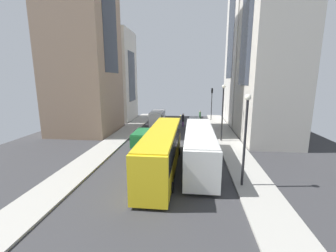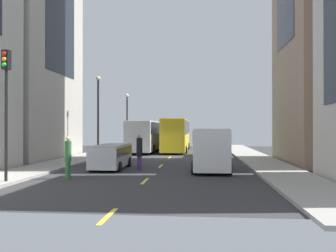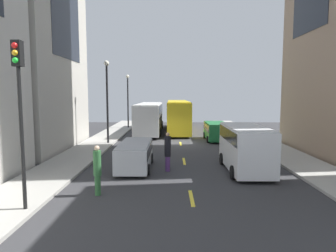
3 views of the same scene
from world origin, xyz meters
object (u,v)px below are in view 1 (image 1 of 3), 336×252
at_px(city_bus_white, 199,144).
at_px(pedestrian_crossing_near, 200,116).
at_px(car_green_1, 142,137).
at_px(streetcar_yellow, 162,146).
at_px(traffic_light_near_corner, 212,98).
at_px(car_silver_0, 194,122).
at_px(delivery_van_white, 157,117).
at_px(pedestrian_walking_far, 183,120).

distance_m(city_bus_white, pedestrian_crossing_near, 21.62).
xyz_separation_m(city_bus_white, car_green_1, (6.73, -5.98, -1.01)).
xyz_separation_m(city_bus_white, streetcar_yellow, (3.27, 1.43, 0.12)).
height_order(car_green_1, traffic_light_near_corner, traffic_light_near_corner).
relative_size(car_silver_0, pedestrian_crossing_near, 2.16).
bearing_deg(delivery_van_white, pedestrian_crossing_near, -150.83).
bearing_deg(streetcar_yellow, traffic_light_near_corner, -104.01).
distance_m(car_silver_0, pedestrian_crossing_near, 4.82).
height_order(city_bus_white, delivery_van_white, city_bus_white).
bearing_deg(city_bus_white, streetcar_yellow, 23.67).
relative_size(streetcar_yellow, car_green_1, 2.99).
height_order(streetcar_yellow, pedestrian_walking_far, streetcar_yellow).
height_order(delivery_van_white, traffic_light_near_corner, traffic_light_near_corner).
height_order(delivery_van_white, car_silver_0, delivery_van_white).
height_order(streetcar_yellow, car_silver_0, streetcar_yellow).
bearing_deg(traffic_light_near_corner, delivery_van_white, 32.43).
bearing_deg(pedestrian_crossing_near, city_bus_white, 106.33).
xyz_separation_m(delivery_van_white, car_silver_0, (-6.32, 0.58, -0.60)).
relative_size(pedestrian_crossing_near, traffic_light_near_corner, 0.36).
bearing_deg(car_green_1, streetcar_yellow, 115.06).
bearing_deg(streetcar_yellow, pedestrian_walking_far, -93.14).
height_order(city_bus_white, pedestrian_walking_far, city_bus_white).
relative_size(delivery_van_white, traffic_light_near_corner, 0.88).
height_order(streetcar_yellow, traffic_light_near_corner, traffic_light_near_corner).
distance_m(delivery_van_white, pedestrian_walking_far, 4.41).
bearing_deg(delivery_van_white, traffic_light_near_corner, -147.57).
height_order(city_bus_white, streetcar_yellow, streetcar_yellow).
height_order(car_silver_0, pedestrian_crossing_near, pedestrian_crossing_near).
relative_size(delivery_van_white, pedestrian_walking_far, 2.39).
distance_m(pedestrian_walking_far, traffic_light_near_corner, 8.62).
distance_m(city_bus_white, streetcar_yellow, 3.57).
relative_size(car_green_1, pedestrian_walking_far, 2.01).
bearing_deg(car_silver_0, streetcar_yellow, 80.81).
relative_size(car_green_1, traffic_light_near_corner, 0.74).
bearing_deg(car_green_1, pedestrian_walking_far, -111.40).
xyz_separation_m(car_green_1, traffic_light_near_corner, (-9.70, -17.59, 3.36)).
bearing_deg(city_bus_white, car_silver_0, -88.97).
bearing_deg(pedestrian_crossing_near, car_green_1, 82.71).
xyz_separation_m(delivery_van_white, pedestrian_walking_far, (-4.39, -0.00, -0.33)).
xyz_separation_m(pedestrian_walking_far, traffic_light_near_corner, (-5.20, -6.09, 3.18)).
xyz_separation_m(streetcar_yellow, car_green_1, (3.47, -7.41, -1.12)).
bearing_deg(car_green_1, city_bus_white, 138.39).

